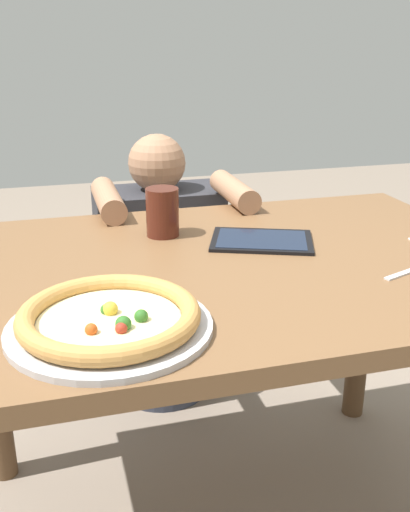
% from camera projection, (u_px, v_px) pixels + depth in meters
% --- Properties ---
extents(dining_table, '(1.30, 0.88, 0.75)m').
position_uv_depth(dining_table, '(229.00, 305.00, 1.34)').
color(dining_table, brown).
rests_on(dining_table, ground).
extents(pizza_near, '(0.35, 0.35, 0.05)m').
position_uv_depth(pizza_near, '(109.00, 319.00, 0.99)').
color(pizza_near, '#B7B7BC').
rests_on(pizza_near, dining_table).
extents(drink_cup_colored, '(0.08, 0.08, 0.12)m').
position_uv_depth(drink_cup_colored, '(162.00, 212.00, 1.45)').
color(drink_cup_colored, '#4C1E14').
rests_on(drink_cup_colored, dining_table).
extents(tablet, '(0.29, 0.25, 0.01)m').
position_uv_depth(tablet, '(262.00, 240.00, 1.42)').
color(tablet, black).
rests_on(tablet, dining_table).
extents(diner_seated, '(0.44, 0.54, 0.93)m').
position_uv_depth(diner_seated, '(161.00, 286.00, 2.03)').
color(diner_seated, '#333847').
rests_on(diner_seated, ground).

